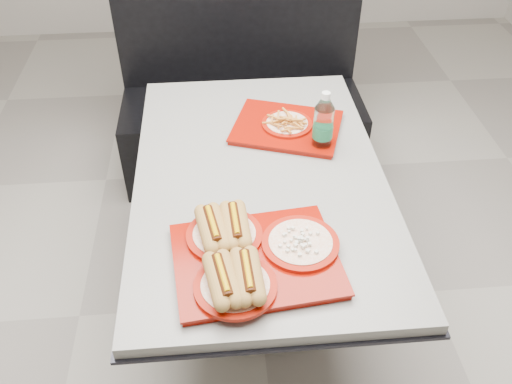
{
  "coord_description": "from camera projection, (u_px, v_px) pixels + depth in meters",
  "views": [
    {
      "loc": [
        -0.15,
        -1.53,
        1.97
      ],
      "look_at": [
        -0.03,
        -0.19,
        0.83
      ],
      "focal_mm": 38.0,
      "sensor_mm": 36.0,
      "label": 1
    }
  ],
  "objects": [
    {
      "name": "ground",
      "position": [
        259.0,
        303.0,
        2.45
      ],
      "size": [
        6.0,
        6.0,
        0.0
      ],
      "primitive_type": "plane",
      "color": "#A19C90",
      "rests_on": "ground"
    },
    {
      "name": "booth_bench",
      "position": [
        242.0,
        101.0,
        3.02
      ],
      "size": [
        1.3,
        0.57,
        1.35
      ],
      "color": "black",
      "rests_on": "ground"
    },
    {
      "name": "diner_table",
      "position": [
        260.0,
        208.0,
        2.07
      ],
      "size": [
        0.92,
        1.42,
        0.75
      ],
      "color": "black",
      "rests_on": "ground"
    },
    {
      "name": "tray_far",
      "position": [
        287.0,
        125.0,
        2.16
      ],
      "size": [
        0.5,
        0.44,
        0.08
      ],
      "rotation": [
        0.0,
        0.0,
        -0.33
      ],
      "color": "#870D03",
      "rests_on": "diner_table"
    },
    {
      "name": "water_bottle",
      "position": [
        323.0,
        125.0,
        2.01
      ],
      "size": [
        0.08,
        0.08,
        0.24
      ],
      "rotation": [
        0.0,
        0.0,
        0.14
      ],
      "color": "silver",
      "rests_on": "diner_table"
    },
    {
      "name": "tray_near",
      "position": [
        249.0,
        255.0,
        1.61
      ],
      "size": [
        0.53,
        0.44,
        0.11
      ],
      "rotation": [
        0.0,
        0.0,
        0.11
      ],
      "color": "#870D03",
      "rests_on": "diner_table"
    }
  ]
}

